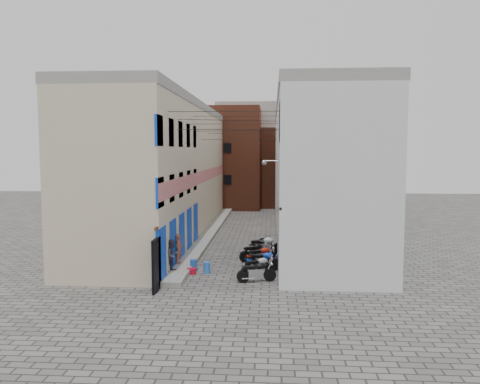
% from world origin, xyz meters
% --- Properties ---
extents(ground, '(90.00, 90.00, 0.00)m').
position_xyz_m(ground, '(0.00, 0.00, 0.00)').
color(ground, '#52504E').
rests_on(ground, ground).
extents(plinth, '(0.90, 26.00, 0.25)m').
position_xyz_m(plinth, '(-2.05, 13.00, 0.12)').
color(plinth, gray).
rests_on(plinth, ground).
extents(building_left, '(5.10, 27.00, 9.00)m').
position_xyz_m(building_left, '(-4.98, 12.95, 4.50)').
color(building_left, beige).
rests_on(building_left, ground).
extents(building_right, '(5.94, 26.00, 9.00)m').
position_xyz_m(building_right, '(5.00, 13.00, 4.51)').
color(building_right, silver).
rests_on(building_right, ground).
extents(building_far_brick_left, '(6.00, 6.00, 10.00)m').
position_xyz_m(building_far_brick_left, '(-2.00, 28.00, 5.00)').
color(building_far_brick_left, brown).
rests_on(building_far_brick_left, ground).
extents(building_far_brick_right, '(5.00, 6.00, 8.00)m').
position_xyz_m(building_far_brick_right, '(3.00, 30.00, 4.00)').
color(building_far_brick_right, brown).
rests_on(building_far_brick_right, ground).
extents(building_far_concrete, '(8.00, 5.00, 11.00)m').
position_xyz_m(building_far_concrete, '(0.00, 34.00, 5.50)').
color(building_far_concrete, gray).
rests_on(building_far_concrete, ground).
extents(far_shopfront, '(2.00, 0.30, 2.40)m').
position_xyz_m(far_shopfront, '(0.00, 25.20, 1.20)').
color(far_shopfront, black).
rests_on(far_shopfront, ground).
extents(overhead_wires, '(5.80, 13.02, 1.32)m').
position_xyz_m(overhead_wires, '(0.00, 7.64, 7.12)').
color(overhead_wires, black).
rests_on(overhead_wires, ground).
extents(motorcycle_a, '(1.86, 1.00, 1.03)m').
position_xyz_m(motorcycle_a, '(1.53, 1.20, 0.51)').
color(motorcycle_a, black).
rests_on(motorcycle_a, ground).
extents(motorcycle_b, '(1.79, 1.19, 0.99)m').
position_xyz_m(motorcycle_b, '(1.61, 2.29, 0.50)').
color(motorcycle_b, '#ADAEB1').
rests_on(motorcycle_b, ground).
extents(motorcycle_c, '(1.85, 0.67, 1.06)m').
position_xyz_m(motorcycle_c, '(1.82, 3.27, 0.53)').
color(motorcycle_c, '#0E37D7').
rests_on(motorcycle_c, ground).
extents(motorcycle_d, '(1.84, 1.29, 1.03)m').
position_xyz_m(motorcycle_d, '(1.67, 4.45, 0.51)').
color(motorcycle_d, '#A71B0B').
rests_on(motorcycle_d, ground).
extents(motorcycle_e, '(1.84, 1.51, 1.06)m').
position_xyz_m(motorcycle_e, '(1.31, 5.23, 0.53)').
color(motorcycle_e, black).
rests_on(motorcycle_e, ground).
extents(motorcycle_f, '(2.25, 1.36, 1.24)m').
position_xyz_m(motorcycle_f, '(1.79, 6.29, 0.62)').
color(motorcycle_f, '#B5B5BA').
rests_on(motorcycle_f, ground).
extents(motorcycle_g, '(1.66, 1.48, 0.98)m').
position_xyz_m(motorcycle_g, '(1.54, 7.36, 0.49)').
color(motorcycle_g, black).
rests_on(motorcycle_g, ground).
extents(person_a, '(0.40, 0.57, 1.46)m').
position_xyz_m(person_a, '(-2.35, 3.34, 0.98)').
color(person_a, '#9F5139').
rests_on(person_a, plinth).
extents(person_b, '(0.87, 0.91, 1.48)m').
position_xyz_m(person_b, '(-2.35, 1.88, 0.99)').
color(person_b, '#373B52').
rests_on(person_b, plinth).
extents(water_jug_near, '(0.34, 0.34, 0.51)m').
position_xyz_m(water_jug_near, '(-0.87, 2.60, 0.26)').
color(water_jug_near, blue).
rests_on(water_jug_near, ground).
extents(water_jug_far, '(0.40, 0.40, 0.54)m').
position_xyz_m(water_jug_far, '(-1.55, 2.94, 0.27)').
color(water_jug_far, blue).
rests_on(water_jug_far, ground).
extents(red_crate, '(0.47, 0.38, 0.27)m').
position_xyz_m(red_crate, '(-1.55, 2.32, 0.14)').
color(red_crate, '#B30C23').
rests_on(red_crate, ground).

